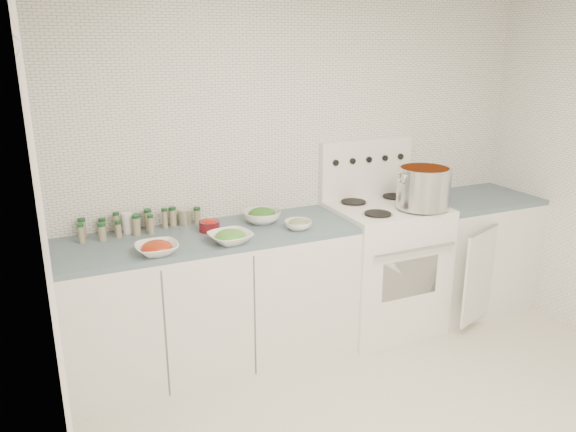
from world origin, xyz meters
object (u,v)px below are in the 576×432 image
(stove, at_px, (383,262))
(stock_pot, at_px, (424,186))
(bowl_tomato, at_px, (157,248))
(bowl_snowpea, at_px, (230,237))

(stove, relative_size, stock_pot, 3.51)
(stock_pot, xyz_separation_m, bowl_tomato, (-1.85, -0.02, -0.16))
(stock_pot, relative_size, bowl_tomato, 1.63)
(stove, height_order, bowl_tomato, stove)
(stove, bearing_deg, bowl_snowpea, -170.84)
(stove, bearing_deg, bowl_tomato, -173.06)
(bowl_tomato, bearing_deg, bowl_snowpea, 0.62)
(stock_pot, bearing_deg, bowl_snowpea, -179.22)
(bowl_tomato, height_order, bowl_snowpea, bowl_snowpea)
(stove, distance_m, stock_pot, 0.65)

